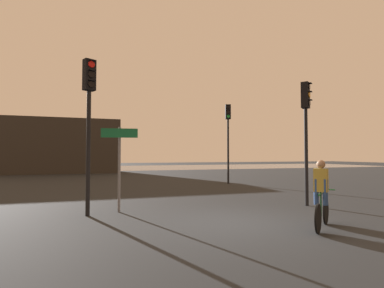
{
  "coord_description": "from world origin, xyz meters",
  "views": [
    {
      "loc": [
        -3.48,
        -6.9,
        1.74
      ],
      "look_at": [
        0.5,
        5.0,
        2.2
      ],
      "focal_mm": 28.0,
      "sensor_mm": 36.0,
      "label": 1
    }
  ],
  "objects_px": {
    "distant_building": "(47,146)",
    "traffic_light_near_left": "(89,107)",
    "cyclist": "(321,194)",
    "traffic_light_near_right": "(306,119)",
    "traffic_light_far_right": "(228,129)",
    "direction_sign_post": "(119,156)"
  },
  "relations": [
    {
      "from": "traffic_light_near_left",
      "to": "distant_building",
      "type": "bearing_deg",
      "value": -105.5
    },
    {
      "from": "distant_building",
      "to": "direction_sign_post",
      "type": "height_order",
      "value": "distant_building"
    },
    {
      "from": "traffic_light_near_left",
      "to": "direction_sign_post",
      "type": "relative_size",
      "value": 1.73
    },
    {
      "from": "distant_building",
      "to": "traffic_light_far_right",
      "type": "bearing_deg",
      "value": -50.67
    },
    {
      "from": "distant_building",
      "to": "traffic_light_near_right",
      "type": "height_order",
      "value": "distant_building"
    },
    {
      "from": "distant_building",
      "to": "traffic_light_near_left",
      "type": "height_order",
      "value": "distant_building"
    },
    {
      "from": "traffic_light_near_right",
      "to": "cyclist",
      "type": "xyz_separation_m",
      "value": [
        -1.9,
        -2.81,
        -2.15
      ]
    },
    {
      "from": "direction_sign_post",
      "to": "traffic_light_far_right",
      "type": "bearing_deg",
      "value": -123.96
    },
    {
      "from": "traffic_light_near_left",
      "to": "cyclist",
      "type": "xyz_separation_m",
      "value": [
        5.22,
        -3.37,
        -2.31
      ]
    },
    {
      "from": "traffic_light_near_right",
      "to": "cyclist",
      "type": "height_order",
      "value": "traffic_light_near_right"
    },
    {
      "from": "distant_building",
      "to": "direction_sign_post",
      "type": "relative_size",
      "value": 5.13
    },
    {
      "from": "traffic_light_far_right",
      "to": "direction_sign_post",
      "type": "xyz_separation_m",
      "value": [
        -7.12,
        -7.3,
        -1.65
      ]
    },
    {
      "from": "traffic_light_near_left",
      "to": "traffic_light_near_right",
      "type": "distance_m",
      "value": 7.15
    },
    {
      "from": "traffic_light_far_right",
      "to": "cyclist",
      "type": "distance_m",
      "value": 11.58
    },
    {
      "from": "traffic_light_far_right",
      "to": "distant_building",
      "type": "bearing_deg",
      "value": -35.23
    },
    {
      "from": "traffic_light_near_left",
      "to": "traffic_light_far_right",
      "type": "height_order",
      "value": "traffic_light_far_right"
    },
    {
      "from": "distant_building",
      "to": "cyclist",
      "type": "distance_m",
      "value": 27.28
    },
    {
      "from": "traffic_light_far_right",
      "to": "cyclist",
      "type": "relative_size",
      "value": 2.99
    },
    {
      "from": "distant_building",
      "to": "traffic_light_near_left",
      "type": "xyz_separation_m",
      "value": [
        4.0,
        -22.25,
        0.54
      ]
    },
    {
      "from": "direction_sign_post",
      "to": "cyclist",
      "type": "relative_size",
      "value": 1.6
    },
    {
      "from": "cyclist",
      "to": "traffic_light_near_left",
      "type": "bearing_deg",
      "value": -161.67
    },
    {
      "from": "distant_building",
      "to": "traffic_light_near_right",
      "type": "distance_m",
      "value": 25.38
    }
  ]
}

